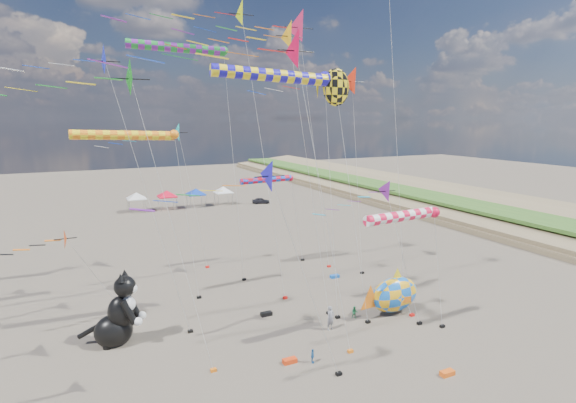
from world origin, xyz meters
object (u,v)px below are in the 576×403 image
(child_blue, at_px, (313,356))
(parked_car, at_px, (261,201))
(fish_inflatable, at_px, (394,295))
(child_green, at_px, (355,312))
(person_adult, at_px, (330,318))
(cat_inflatable, at_px, (116,308))

(child_blue, relative_size, parked_car, 0.29)
(fish_inflatable, bearing_deg, parked_car, 80.06)
(child_green, distance_m, child_blue, 7.44)
(person_adult, distance_m, parked_car, 50.66)
(child_green, relative_size, child_blue, 1.06)
(cat_inflatable, bearing_deg, child_blue, -13.70)
(cat_inflatable, distance_m, parked_car, 52.51)
(fish_inflatable, bearing_deg, child_blue, -158.95)
(cat_inflatable, height_order, fish_inflatable, cat_inflatable)
(fish_inflatable, bearing_deg, child_green, 168.62)
(child_green, height_order, parked_car, parked_car)
(child_blue, bearing_deg, cat_inflatable, 87.42)
(person_adult, bearing_deg, child_green, 3.58)
(fish_inflatable, height_order, parked_car, fish_inflatable)
(fish_inflatable, height_order, child_green, fish_inflatable)
(child_blue, bearing_deg, child_green, -20.97)
(parked_car, bearing_deg, child_blue, 177.11)
(cat_inflatable, bearing_deg, child_green, 10.20)
(child_blue, distance_m, parked_car, 54.98)
(fish_inflatable, distance_m, parked_car, 49.15)
(fish_inflatable, xyz_separation_m, parked_car, (8.48, 48.40, -1.09))
(child_green, xyz_separation_m, parked_car, (11.75, 47.74, 0.05))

